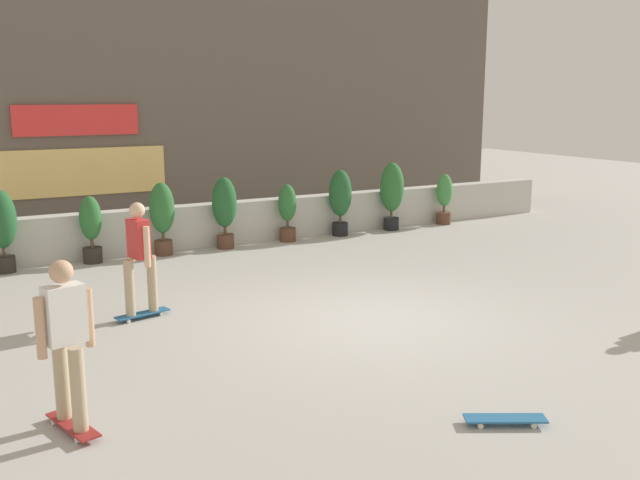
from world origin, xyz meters
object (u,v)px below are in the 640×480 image
Objects in this scene: potted_plant_5 at (287,210)px; potted_plant_7 at (392,191)px; skater_mid_plaza at (139,255)px; potted_plant_8 at (444,197)px; skateboard_near_camera at (505,419)px; potted_plant_1 at (2,224)px; potted_plant_3 at (162,213)px; potted_plant_2 at (91,226)px; potted_plant_4 at (224,207)px; skater_by_wall_left at (66,338)px; potted_plant_6 at (340,197)px.

potted_plant_5 is 0.78× the size of potted_plant_7.
potted_plant_7 is 0.95× the size of skater_mid_plaza.
potted_plant_8 is 1.57× the size of skateboard_near_camera.
potted_plant_3 is (2.94, 0.00, -0.03)m from potted_plant_1.
potted_plant_2 is 0.86× the size of potted_plant_4.
potted_plant_4 is at bearing -0.00° from potted_plant_2.
potted_plant_5 is 0.74× the size of skater_by_wall_left.
skater_mid_plaza is at bearing -91.46° from potted_plant_2.
potted_plant_2 is at bearing 88.54° from skater_mid_plaza.
skateboard_near_camera is (-2.09, -8.99, -0.63)m from potted_plant_5.
potted_plant_1 is 1.56m from potted_plant_2.
potted_plant_6 is at bearing 69.10° from skateboard_near_camera.
potted_plant_4 is at bearing 0.00° from potted_plant_1.
potted_plant_2 is at bearing 180.00° from potted_plant_6.
skater_by_wall_left is at bearing -140.57° from potted_plant_7.
potted_plant_4 is 4.23m from potted_plant_7.
skateboard_near_camera is at bearing -103.08° from potted_plant_5.
potted_plant_4 is 5.81m from potted_plant_8.
potted_plant_2 is 1.40m from potted_plant_3.
potted_plant_4 is at bearing 86.03° from skateboard_near_camera.
potted_plant_5 reaches higher than potted_plant_8.
potted_plant_7 is 8.05m from skater_mid_plaza.
skateboard_near_camera is (2.10, -8.99, -0.66)m from potted_plant_2.
potted_plant_1 reaches higher than potted_plant_4.
skater_by_wall_left is at bearing -113.24° from potted_plant_3.
potted_plant_3 is 0.87× the size of skater_by_wall_left.
skater_by_wall_left is (-10.17, -7.07, 0.26)m from potted_plant_8.
skater_mid_plaza is (-2.82, -3.89, 0.07)m from potted_plant_4.
skateboard_near_camera is (0.71, -8.99, -0.79)m from potted_plant_3.
potted_plant_7 is 11.12m from skater_by_wall_left.
potted_plant_4 is (2.72, -0.00, 0.15)m from potted_plant_2.
potted_plant_8 is (5.81, 0.00, -0.19)m from potted_plant_4.
potted_plant_7 reaches higher than potted_plant_3.
potted_plant_3 is 0.91× the size of potted_plant_7.
potted_plant_5 is (1.46, -0.00, -0.18)m from potted_plant_4.
potted_plant_5 is (4.19, -0.00, -0.03)m from potted_plant_2.
potted_plant_5 is at bearing 180.00° from potted_plant_6.
potted_plant_4 is 1.88× the size of skateboard_near_camera.
potted_plant_8 is at bearing 54.39° from skateboard_near_camera.
skateboard_near_camera is (3.74, -1.92, -0.88)m from skater_by_wall_left.
skater_mid_plaza is 3.53m from skater_by_wall_left.
skateboard_near_camera is (2.20, -5.10, -0.88)m from skater_mid_plaza.
potted_plant_7 is 2.02× the size of skateboard_near_camera.
potted_plant_6 is 1.42m from potted_plant_7.
potted_plant_8 is (1.58, 0.00, -0.26)m from potted_plant_7.
potted_plant_8 is 11.07m from skateboard_near_camera.
potted_plant_3 is 1.16× the size of potted_plant_5.
potted_plant_5 is 9.16m from skater_by_wall_left.
potted_plant_5 is (2.79, 0.00, -0.16)m from potted_plant_3.
potted_plant_2 is at bearing 180.00° from potted_plant_3.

